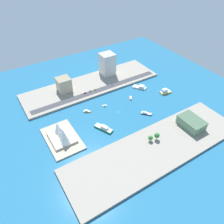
% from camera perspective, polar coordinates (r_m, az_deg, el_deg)
% --- Properties ---
extents(ground_plane, '(440.00, 440.00, 0.00)m').
position_cam_1_polar(ground_plane, '(330.64, 1.70, 0.05)').
color(ground_plane, '#23668E').
extents(quay_west, '(70.00, 240.00, 3.08)m').
position_cam_1_polar(quay_west, '(282.59, 11.40, -9.17)').
color(quay_west, gray).
rests_on(quay_west, ground_plane).
extents(quay_east, '(70.00, 240.00, 3.08)m').
position_cam_1_polar(quay_east, '(390.15, -5.27, 7.06)').
color(quay_east, gray).
rests_on(quay_east, ground_plane).
extents(peninsula_point, '(63.27, 39.86, 2.00)m').
position_cam_1_polar(peninsula_point, '(295.94, -12.76, -6.76)').
color(peninsula_point, '#A89E89').
rests_on(peninsula_point, ground_plane).
extents(road_strip, '(11.10, 228.00, 0.15)m').
position_cam_1_polar(road_strip, '(371.71, -3.59, 5.63)').
color(road_strip, '#38383D').
rests_on(road_strip, quay_east).
extents(tugboat_red, '(10.65, 8.83, 2.82)m').
position_cam_1_polar(tugboat_red, '(357.84, 4.87, 3.63)').
color(tugboat_red, red).
rests_on(tugboat_red, ground_plane).
extents(ferry_green_doubledeck, '(28.45, 18.31, 6.45)m').
position_cam_1_polar(ferry_green_doubledeck, '(301.29, -2.21, -4.18)').
color(ferry_green_doubledeck, '#2D8C4C').
rests_on(ferry_green_doubledeck, ground_plane).
extents(ferry_yellow_fast, '(12.16, 20.67, 7.95)m').
position_cam_1_polar(ferry_yellow_fast, '(379.14, 13.66, 5.17)').
color(ferry_yellow_fast, yellow).
rests_on(ferry_yellow_fast, ground_plane).
extents(sailboat_small_white, '(5.97, 7.99, 10.04)m').
position_cam_1_polar(sailboat_small_white, '(340.68, -1.94, 1.63)').
color(sailboat_small_white, white).
rests_on(sailboat_small_white, ground_plane).
extents(patrol_launch_navy, '(15.03, 14.48, 3.79)m').
position_cam_1_polar(patrol_launch_navy, '(329.64, 8.79, -0.34)').
color(patrol_launch_navy, '#1E284C').
rests_on(patrol_launch_navy, ground_plane).
extents(water_taxi_orange, '(8.78, 10.53, 3.75)m').
position_cam_1_polar(water_taxi_orange, '(331.64, -6.53, 0.20)').
color(water_taxi_orange, orange).
rests_on(water_taxi_orange, ground_plane).
extents(ferry_white_commuter, '(23.41, 20.79, 5.72)m').
position_cam_1_polar(ferry_white_commuter, '(384.36, 7.28, 6.42)').
color(ferry_white_commuter, silver).
rests_on(ferry_white_commuter, ground_plane).
extents(hotel_broad_white, '(24.11, 25.32, 39.47)m').
position_cam_1_polar(hotel_broad_white, '(409.38, -1.24, 12.33)').
color(hotel_broad_white, silver).
rests_on(hotel_broad_white, quay_east).
extents(office_block_beige, '(21.84, 21.95, 23.28)m').
position_cam_1_polar(office_block_beige, '(372.96, -12.37, 6.97)').
color(office_block_beige, '#C6B793').
rests_on(office_block_beige, quay_east).
extents(terminal_long_green, '(35.19, 24.38, 12.32)m').
position_cam_1_polar(terminal_long_green, '(317.33, 19.89, -2.63)').
color(terminal_long_green, slate).
rests_on(terminal_long_green, quay_west).
extents(taxi_yellow_cab, '(1.81, 4.43, 1.40)m').
position_cam_1_polar(taxi_yellow_cab, '(372.33, -4.52, 5.79)').
color(taxi_yellow_cab, black).
rests_on(taxi_yellow_cab, road_strip).
extents(sedan_silver, '(1.93, 4.79, 1.49)m').
position_cam_1_polar(sedan_silver, '(369.44, -5.75, 5.41)').
color(sedan_silver, black).
rests_on(sedan_silver, road_strip).
extents(pickup_red, '(2.02, 5.21, 1.49)m').
position_cam_1_polar(pickup_red, '(365.92, -7.01, 4.93)').
color(pickup_red, black).
rests_on(pickup_red, road_strip).
extents(van_white, '(2.05, 5.19, 1.56)m').
position_cam_1_polar(van_white, '(385.18, -0.22, 7.20)').
color(van_white, black).
rests_on(van_white, road_strip).
extents(traffic_light_waterfront, '(0.36, 0.36, 6.50)m').
position_cam_1_polar(traffic_light_waterfront, '(374.88, 0.28, 6.82)').
color(traffic_light_waterfront, black).
rests_on(traffic_light_waterfront, quay_east).
extents(opera_landmark, '(36.88, 29.64, 24.10)m').
position_cam_1_polar(opera_landmark, '(288.14, -12.91, -5.65)').
color(opera_landmark, '#BCAD93').
rests_on(opera_landmark, peninsula_point).
extents(park_tree_cluster, '(8.56, 14.82, 10.44)m').
position_cam_1_polar(park_tree_cluster, '(285.01, 10.94, -6.22)').
color(park_tree_cluster, brown).
rests_on(park_tree_cluster, quay_west).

